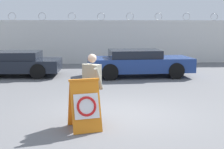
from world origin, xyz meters
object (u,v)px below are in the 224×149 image
Objects in this scene: barricade_sign at (85,104)px; parked_car_rear_sedan at (139,63)px; security_guard at (92,84)px; parked_car_front_coupe at (13,63)px.

barricade_sign is 0.24× the size of parked_car_rear_sedan.
parked_car_front_coupe is (-3.59, 7.07, -0.32)m from security_guard.
barricade_sign is at bearing 116.32° from parked_car_front_coupe.
parked_car_rear_sedan is at bearing 177.26° from parked_car_front_coupe.
parked_car_rear_sedan is at bearing 57.81° from barricade_sign.
barricade_sign is 7.59m from parked_car_rear_sedan.
parked_car_front_coupe is at bearing 172.36° from parked_car_rear_sedan.
parked_car_rear_sedan is (2.21, 6.54, -0.28)m from security_guard.
barricade_sign is at bearing -69.06° from security_guard.
barricade_sign is 0.77m from security_guard.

